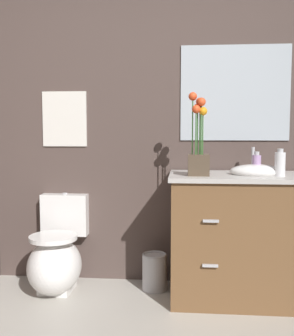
# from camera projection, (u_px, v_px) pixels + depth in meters

# --- Properties ---
(wall_back) EXTENTS (3.98, 0.05, 2.50)m
(wall_back) POSITION_uv_depth(u_px,v_px,m) (185.00, 120.00, 3.13)
(wall_back) COLOR #4C3D38
(wall_back) RESTS_ON ground_plane
(toilet) EXTENTS (0.38, 0.59, 0.69)m
(toilet) POSITION_uv_depth(u_px,v_px,m) (57.00, 258.00, 3.02)
(toilet) COLOR white
(toilet) RESTS_ON ground_plane
(vanity_cabinet) EXTENTS (0.94, 0.56, 1.06)m
(vanity_cabinet) POSITION_uv_depth(u_px,v_px,m) (238.00, 236.00, 2.85)
(vanity_cabinet) COLOR brown
(vanity_cabinet) RESTS_ON ground_plane
(flower_vase) EXTENTS (0.14, 0.14, 0.55)m
(flower_vase) POSITION_uv_depth(u_px,v_px,m) (198.00, 148.00, 2.73)
(flower_vase) COLOR #4C3D2D
(flower_vase) RESTS_ON vanity_cabinet
(soap_bottle) EXTENTS (0.07, 0.07, 0.18)m
(soap_bottle) POSITION_uv_depth(u_px,v_px,m) (280.00, 164.00, 2.69)
(soap_bottle) COLOR white
(soap_bottle) RESTS_ON vanity_cabinet
(lotion_bottle) EXTENTS (0.06, 0.06, 0.16)m
(lotion_bottle) POSITION_uv_depth(u_px,v_px,m) (257.00, 164.00, 2.80)
(lotion_bottle) COLOR #B28CBF
(lotion_bottle) RESTS_ON vanity_cabinet
(trash_bin) EXTENTS (0.18, 0.18, 0.27)m
(trash_bin) POSITION_uv_depth(u_px,v_px,m) (154.00, 272.00, 3.04)
(trash_bin) COLOR #B7B7BC
(trash_bin) RESTS_ON ground_plane
(wall_poster) EXTENTS (0.35, 0.01, 0.42)m
(wall_poster) POSITION_uv_depth(u_px,v_px,m) (65.00, 119.00, 3.19)
(wall_poster) COLOR silver
(wall_mirror) EXTENTS (0.80, 0.01, 0.70)m
(wall_mirror) POSITION_uv_depth(u_px,v_px,m) (235.00, 93.00, 3.05)
(wall_mirror) COLOR #B2BCC6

